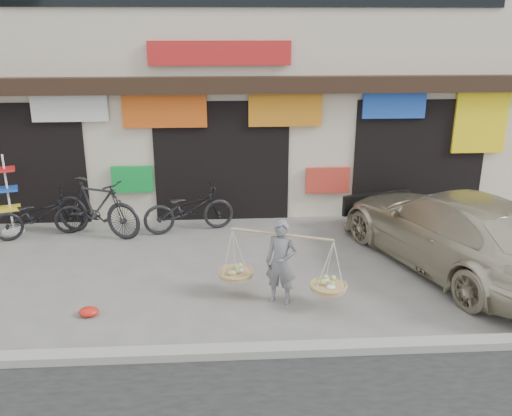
{
  "coord_description": "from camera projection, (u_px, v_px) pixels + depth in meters",
  "views": [
    {
      "loc": [
        0.04,
        -8.33,
        4.27
      ],
      "look_at": [
        0.61,
        0.9,
        1.12
      ],
      "focal_mm": 38.0,
      "sensor_mm": 36.0,
      "label": 1
    }
  ],
  "objects": [
    {
      "name": "display_rack",
      "position": [
        9.0,
        201.0,
        11.53
      ],
      "size": [
        0.52,
        0.52,
        1.72
      ],
      "rotation": [
        0.0,
        0.0,
        0.33
      ],
      "color": "silver",
      "rests_on": "ground"
    },
    {
      "name": "shophouse_block",
      "position": [
        220.0,
        57.0,
        14.2
      ],
      "size": [
        14.0,
        6.32,
        7.0
      ],
      "color": "beige",
      "rests_on": "ground"
    },
    {
      "name": "bike_1",
      "position": [
        97.0,
        207.0,
        11.35
      ],
      "size": [
        2.15,
        1.42,
        1.26
      ],
      "primitive_type": "imported",
      "rotation": [
        0.0,
        0.0,
        1.14
      ],
      "color": "black",
      "rests_on": "ground"
    },
    {
      "name": "kerb",
      "position": [
        224.0,
        352.0,
        7.34
      ],
      "size": [
        70.0,
        0.25,
        0.12
      ],
      "primitive_type": "cube",
      "color": "gray",
      "rests_on": "ground"
    },
    {
      "name": "red_bag",
      "position": [
        89.0,
        312.0,
        8.34
      ],
      "size": [
        0.31,
        0.25,
        0.14
      ],
      "primitive_type": "ellipsoid",
      "color": "red",
      "rests_on": "ground"
    },
    {
      "name": "ground",
      "position": [
        224.0,
        288.0,
        9.25
      ],
      "size": [
        70.0,
        70.0,
        0.0
      ],
      "primitive_type": "plane",
      "color": "slate",
      "rests_on": "ground"
    },
    {
      "name": "suv",
      "position": [
        452.0,
        230.0,
        9.84
      ],
      "size": [
        3.56,
        5.39,
        1.45
      ],
      "rotation": [
        0.0,
        0.0,
        3.48
      ],
      "color": "#BBB196",
      "rests_on": "ground"
    },
    {
      "name": "bike_2",
      "position": [
        189.0,
        209.0,
        11.63
      ],
      "size": [
        2.06,
        1.14,
        1.03
      ],
      "primitive_type": "imported",
      "rotation": [
        0.0,
        0.0,
        1.82
      ],
      "color": "black",
      "rests_on": "ground"
    },
    {
      "name": "street_vendor",
      "position": [
        281.0,
        266.0,
        8.59
      ],
      "size": [
        1.99,
        1.12,
        1.39
      ],
      "rotation": [
        0.0,
        0.0,
        -0.37
      ],
      "color": "slate",
      "rests_on": "ground"
    },
    {
      "name": "bike_0",
      "position": [
        38.0,
        215.0,
        11.33
      ],
      "size": [
        1.95,
        1.19,
        0.97
      ],
      "primitive_type": "imported",
      "rotation": [
        0.0,
        0.0,
        1.89
      ],
      "color": "black",
      "rests_on": "ground"
    }
  ]
}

